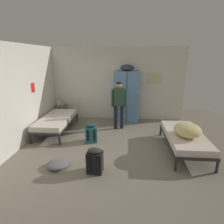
% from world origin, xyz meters
% --- Properties ---
extents(ground_plane, '(8.12, 8.12, 0.00)m').
position_xyz_m(ground_plane, '(0.00, 0.00, 0.00)').
color(ground_plane, gray).
extents(room_backdrop, '(4.94, 5.13, 2.67)m').
position_xyz_m(room_backdrop, '(-1.23, 1.27, 1.34)').
color(room_backdrop, silver).
rests_on(room_backdrop, ground_plane).
extents(locker_bank, '(0.90, 0.55, 2.07)m').
position_xyz_m(locker_bank, '(0.37, 2.26, 0.97)').
color(locker_bank, '#5B84B2').
rests_on(locker_bank, ground_plane).
extents(shelf_unit, '(0.38, 0.30, 0.57)m').
position_xyz_m(shelf_unit, '(-2.11, 2.22, 0.35)').
color(shelf_unit, brown).
rests_on(shelf_unit, ground_plane).
extents(bed_right, '(0.90, 1.90, 0.49)m').
position_xyz_m(bed_right, '(1.86, 0.09, 0.38)').
color(bed_right, '#28282D').
rests_on(bed_right, ground_plane).
extents(bed_left_rear, '(0.90, 1.90, 0.49)m').
position_xyz_m(bed_left_rear, '(-1.86, 1.07, 0.38)').
color(bed_left_rear, '#28282D').
rests_on(bed_left_rear, ground_plane).
extents(bedding_heap, '(0.64, 0.72, 0.31)m').
position_xyz_m(bedding_heap, '(1.85, -0.07, 0.64)').
color(bedding_heap, '#D1C67F').
rests_on(bedding_heap, bed_right).
extents(person_traveler, '(0.49, 0.26, 1.57)m').
position_xyz_m(person_traveler, '(0.13, 1.48, 0.95)').
color(person_traveler, black).
rests_on(person_traveler, ground_plane).
extents(water_bottle, '(0.07, 0.07, 0.23)m').
position_xyz_m(water_bottle, '(-2.19, 2.24, 0.67)').
color(water_bottle, white).
rests_on(water_bottle, shelf_unit).
extents(lotion_bottle, '(0.06, 0.06, 0.17)m').
position_xyz_m(lotion_bottle, '(-2.04, 2.18, 0.64)').
color(lotion_bottle, beige).
rests_on(lotion_bottle, shelf_unit).
extents(backpack_black, '(0.34, 0.35, 0.55)m').
position_xyz_m(backpack_black, '(-0.26, -0.98, 0.26)').
color(backpack_black, black).
rests_on(backpack_black, ground_plane).
extents(backpack_teal, '(0.35, 0.37, 0.55)m').
position_xyz_m(backpack_teal, '(-0.60, 0.42, 0.26)').
color(backpack_teal, '#23666B').
rests_on(backpack_teal, ground_plane).
extents(clothes_pile_grey, '(0.47, 0.44, 0.14)m').
position_xyz_m(clothes_pile_grey, '(-1.11, -0.89, 0.07)').
color(clothes_pile_grey, slate).
rests_on(clothes_pile_grey, ground_plane).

